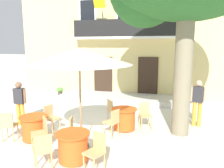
{
  "coord_description": "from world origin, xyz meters",
  "views": [
    {
      "loc": [
        2.82,
        -7.22,
        2.9
      ],
      "look_at": [
        0.51,
        1.66,
        1.3
      ],
      "focal_mm": 35.06,
      "sensor_mm": 36.0,
      "label": 1
    }
  ],
  "objects_px": {
    "cafe_umbrella": "(79,57)",
    "cafe_chair_front_1": "(43,149)",
    "cafe_chair_middle_0": "(51,116)",
    "cafe_chair_near_tree_0": "(113,121)",
    "cafe_chair_near_tree_2": "(112,110)",
    "cafe_table_front": "(73,147)",
    "cafe_chair_front_0": "(75,130)",
    "cafe_chair_front_2": "(96,149)",
    "ground_planter_left": "(60,91)",
    "cafe_table_middle": "(34,127)",
    "pedestrian_mid_plaza": "(20,101)",
    "pedestrian_near_entrance": "(198,100)",
    "cafe_table_near_tree": "(124,119)",
    "cafe_chair_near_tree_1": "(145,113)",
    "cafe_chair_middle_2": "(42,131)",
    "cafe_chair_middle_1": "(8,124)"
  },
  "relations": [
    {
      "from": "cafe_chair_near_tree_0",
      "to": "cafe_chair_near_tree_2",
      "type": "height_order",
      "value": "same"
    },
    {
      "from": "cafe_table_front",
      "to": "cafe_umbrella",
      "type": "relative_size",
      "value": 0.3
    },
    {
      "from": "cafe_chair_near_tree_0",
      "to": "pedestrian_near_entrance",
      "type": "height_order",
      "value": "pedestrian_near_entrance"
    },
    {
      "from": "cafe_chair_front_2",
      "to": "pedestrian_mid_plaza",
      "type": "bearing_deg",
      "value": 149.59
    },
    {
      "from": "cafe_chair_near_tree_2",
      "to": "cafe_chair_near_tree_1",
      "type": "bearing_deg",
      "value": -7.08
    },
    {
      "from": "cafe_chair_middle_1",
      "to": "cafe_table_front",
      "type": "height_order",
      "value": "cafe_chair_middle_1"
    },
    {
      "from": "cafe_chair_near_tree_1",
      "to": "pedestrian_near_entrance",
      "type": "relative_size",
      "value": 0.53
    },
    {
      "from": "cafe_chair_near_tree_0",
      "to": "cafe_umbrella",
      "type": "bearing_deg",
      "value": -124.69
    },
    {
      "from": "cafe_chair_middle_0",
      "to": "cafe_chair_front_2",
      "type": "bearing_deg",
      "value": -39.86
    },
    {
      "from": "cafe_chair_middle_0",
      "to": "cafe_chair_front_1",
      "type": "xyz_separation_m",
      "value": [
        1.07,
        -2.21,
        0.0
      ]
    },
    {
      "from": "cafe_table_near_tree",
      "to": "pedestrian_near_entrance",
      "type": "distance_m",
      "value": 2.73
    },
    {
      "from": "pedestrian_near_entrance",
      "to": "cafe_chair_middle_2",
      "type": "bearing_deg",
      "value": -146.15
    },
    {
      "from": "cafe_chair_middle_2",
      "to": "pedestrian_mid_plaza",
      "type": "bearing_deg",
      "value": 140.77
    },
    {
      "from": "cafe_chair_near_tree_2",
      "to": "pedestrian_near_entrance",
      "type": "distance_m",
      "value": 3.12
    },
    {
      "from": "pedestrian_mid_plaza",
      "to": "cafe_chair_front_1",
      "type": "bearing_deg",
      "value": -44.96
    },
    {
      "from": "cafe_chair_near_tree_0",
      "to": "cafe_table_middle",
      "type": "bearing_deg",
      "value": -160.47
    },
    {
      "from": "cafe_chair_middle_1",
      "to": "pedestrian_mid_plaza",
      "type": "height_order",
      "value": "pedestrian_mid_plaza"
    },
    {
      "from": "cafe_umbrella",
      "to": "ground_planter_left",
      "type": "distance_m",
      "value": 7.35
    },
    {
      "from": "pedestrian_near_entrance",
      "to": "cafe_chair_front_2",
      "type": "bearing_deg",
      "value": -125.34
    },
    {
      "from": "cafe_table_front",
      "to": "cafe_chair_front_2",
      "type": "bearing_deg",
      "value": -20.29
    },
    {
      "from": "cafe_table_middle",
      "to": "cafe_table_near_tree",
      "type": "bearing_deg",
      "value": 30.98
    },
    {
      "from": "cafe_chair_front_2",
      "to": "cafe_chair_near_tree_0",
      "type": "bearing_deg",
      "value": 93.36
    },
    {
      "from": "cafe_chair_near_tree_1",
      "to": "cafe_chair_front_1",
      "type": "height_order",
      "value": "same"
    },
    {
      "from": "cafe_chair_front_0",
      "to": "cafe_chair_front_2",
      "type": "height_order",
      "value": "same"
    },
    {
      "from": "cafe_chair_near_tree_2",
      "to": "cafe_chair_front_0",
      "type": "distance_m",
      "value": 2.29
    },
    {
      "from": "cafe_table_near_tree",
      "to": "cafe_table_middle",
      "type": "height_order",
      "value": "same"
    },
    {
      "from": "cafe_chair_middle_1",
      "to": "ground_planter_left",
      "type": "distance_m",
      "value": 6.16
    },
    {
      "from": "cafe_chair_middle_2",
      "to": "cafe_table_front",
      "type": "distance_m",
      "value": 1.24
    },
    {
      "from": "pedestrian_near_entrance",
      "to": "cafe_table_near_tree",
      "type": "bearing_deg",
      "value": -158.6
    },
    {
      "from": "cafe_chair_near_tree_2",
      "to": "ground_planter_left",
      "type": "xyz_separation_m",
      "value": [
        -4.12,
        3.68,
        -0.24
      ]
    },
    {
      "from": "cafe_chair_near_tree_1",
      "to": "cafe_umbrella",
      "type": "distance_m",
      "value": 3.32
    },
    {
      "from": "cafe_table_front",
      "to": "pedestrian_near_entrance",
      "type": "distance_m",
      "value": 4.8
    },
    {
      "from": "cafe_table_middle",
      "to": "pedestrian_mid_plaza",
      "type": "relative_size",
      "value": 0.53
    },
    {
      "from": "cafe_umbrella",
      "to": "cafe_chair_front_1",
      "type": "bearing_deg",
      "value": -107.43
    },
    {
      "from": "cafe_chair_near_tree_0",
      "to": "cafe_table_middle",
      "type": "relative_size",
      "value": 1.05
    },
    {
      "from": "cafe_chair_middle_1",
      "to": "pedestrian_near_entrance",
      "type": "height_order",
      "value": "pedestrian_near_entrance"
    },
    {
      "from": "cafe_chair_near_tree_0",
      "to": "cafe_chair_front_0",
      "type": "relative_size",
      "value": 1.0
    },
    {
      "from": "pedestrian_mid_plaza",
      "to": "cafe_table_middle",
      "type": "bearing_deg",
      "value": -38.73
    },
    {
      "from": "cafe_table_middle",
      "to": "cafe_chair_middle_0",
      "type": "xyz_separation_m",
      "value": [
        0.16,
        0.74,
        0.14
      ]
    },
    {
      "from": "cafe_table_near_tree",
      "to": "ground_planter_left",
      "type": "distance_m",
      "value": 6.28
    },
    {
      "from": "cafe_chair_near_tree_2",
      "to": "cafe_chair_middle_0",
      "type": "relative_size",
      "value": 1.0
    },
    {
      "from": "cafe_chair_middle_1",
      "to": "cafe_chair_front_2",
      "type": "xyz_separation_m",
      "value": [
        3.14,
        -0.89,
        0.0
      ]
    },
    {
      "from": "cafe_chair_near_tree_2",
      "to": "cafe_chair_front_2",
      "type": "height_order",
      "value": "same"
    },
    {
      "from": "cafe_chair_near_tree_2",
      "to": "cafe_chair_middle_0",
      "type": "bearing_deg",
      "value": -144.79
    },
    {
      "from": "cafe_chair_middle_2",
      "to": "cafe_chair_front_2",
      "type": "distance_m",
      "value": 1.98
    },
    {
      "from": "cafe_chair_front_1",
      "to": "cafe_chair_front_2",
      "type": "distance_m",
      "value": 1.25
    },
    {
      "from": "cafe_chair_near_tree_1",
      "to": "cafe_chair_front_1",
      "type": "distance_m",
      "value": 3.9
    },
    {
      "from": "cafe_table_middle",
      "to": "pedestrian_mid_plaza",
      "type": "bearing_deg",
      "value": 141.27
    },
    {
      "from": "cafe_chair_middle_0",
      "to": "cafe_chair_front_1",
      "type": "bearing_deg",
      "value": -64.05
    },
    {
      "from": "cafe_chair_near_tree_1",
      "to": "cafe_chair_near_tree_2",
      "type": "distance_m",
      "value": 1.25
    }
  ]
}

